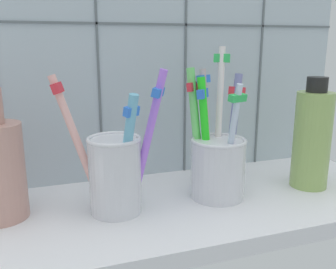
% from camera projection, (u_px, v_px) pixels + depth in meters
% --- Properties ---
extents(counter_slab, '(0.64, 0.22, 0.02)m').
position_uv_depth(counter_slab, '(169.00, 211.00, 0.47)').
color(counter_slab, silver).
rests_on(counter_slab, ground).
extents(tile_wall_back, '(0.64, 0.02, 0.45)m').
position_uv_depth(tile_wall_back, '(141.00, 36.00, 0.53)').
color(tile_wall_back, '#B2C1CC').
rests_on(tile_wall_back, ground).
extents(toothbrush_cup_left, '(0.13, 0.08, 0.17)m').
position_uv_depth(toothbrush_cup_left, '(115.00, 169.00, 0.44)').
color(toothbrush_cup_left, silver).
rests_on(toothbrush_cup_left, counter_slab).
extents(toothbrush_cup_right, '(0.09, 0.07, 0.19)m').
position_uv_depth(toothbrush_cup_right, '(216.00, 159.00, 0.48)').
color(toothbrush_cup_right, silver).
rests_on(toothbrush_cup_right, counter_slab).
extents(soap_bottle, '(0.05, 0.05, 0.15)m').
position_uv_depth(soap_bottle, '(312.00, 138.00, 0.51)').
color(soap_bottle, '#93B45F').
rests_on(soap_bottle, counter_slab).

